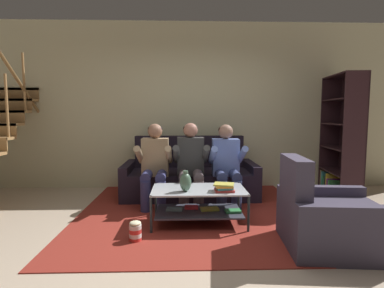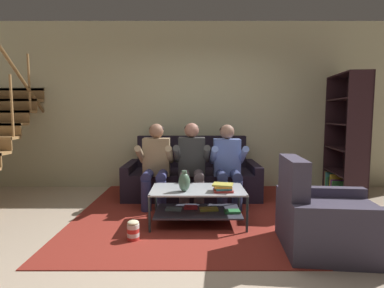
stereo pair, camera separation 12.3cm
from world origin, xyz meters
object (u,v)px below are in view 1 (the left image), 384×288
Objects in this scene: armchair at (329,220)px; book_stack at (224,187)px; bookshelf at (342,146)px; coffee_table at (199,201)px; vase at (186,182)px; popcorn_tub at (135,231)px; person_seated_middle at (191,161)px; person_seated_right at (227,162)px; couch at (190,177)px; person_seated_left at (155,162)px.

book_stack is at bearing 148.64° from armchair.
bookshelf is at bearing 59.03° from armchair.
coffee_table is 0.33m from vase.
book_stack is 1.12m from armchair.
armchair is at bearing -29.94° from coffee_table.
bookshelf reaches higher than popcorn_tub.
armchair is (1.30, -1.43, -0.36)m from person_seated_middle.
book_stack is at bearing -147.38° from bookshelf.
person_seated_middle is 0.51m from person_seated_right.
bookshelf is at bearing 27.04° from coffee_table.
vase is at bearing -93.42° from couch.
person_seated_right is at bearing 47.33° from popcorn_tub.
vase is at bearing 157.24° from armchair.
couch is at bearing 132.62° from person_seated_right.
popcorn_tub is (-1.90, 0.22, -0.17)m from armchair.
vase is at bearing -95.64° from person_seated_middle.
couch is 1.78× the size of person_seated_left.
person_seated_middle reaches higher than armchair.
vase is 0.93× the size of book_stack.
person_seated_left reaches higher than book_stack.
person_seated_middle is at bearing 132.32° from armchair.
coffee_table is at bearing -120.89° from person_seated_right.
couch is at bearing 86.58° from vase.
vase is (-0.08, -0.85, -0.10)m from person_seated_middle.
coffee_table is 4.25× the size of book_stack.
coffee_table is 1.41m from armchair.
popcorn_tub is (-0.52, -0.36, -0.43)m from vase.
book_stack is (0.28, -0.13, 0.19)m from coffee_table.
couch is 1.80× the size of person_seated_right.
person_seated_right is at bearing 79.78° from book_stack.
couch is 1.08× the size of bookshelf.
couch is at bearing 93.53° from coffee_table.
person_seated_middle is 0.81m from coffee_table.
person_seated_right reaches higher than vase.
coffee_table is at bearing 150.06° from armchair.
couch is 9.78× the size of popcorn_tub.
person_seated_left is 1.01× the size of person_seated_right.
vase is at bearing -152.24° from bookshelf.
vase is (-0.16, -0.12, 0.26)m from coffee_table.
person_seated_left reaches higher than armchair.
book_stack is at bearing -100.22° from person_seated_right.
armchair is (-1.15, -1.91, -0.52)m from bookshelf.
couch is at bearing 123.28° from armchair.
person_seated_left reaches higher than popcorn_tub.
person_seated_middle is at bearing -168.79° from bookshelf.
couch is 8.69× the size of vase.
book_stack is (0.44, -0.01, -0.07)m from vase.
bookshelf is at bearing 32.62° from book_stack.
person_seated_left reaches higher than couch.
person_seated_left is (-0.51, -0.55, 0.34)m from couch.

